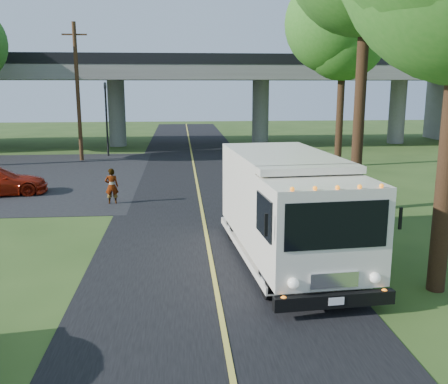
{
  "coord_description": "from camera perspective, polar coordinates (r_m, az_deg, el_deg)",
  "views": [
    {
      "loc": [
        -0.84,
        -10.24,
        5.06
      ],
      "look_at": [
        0.57,
        5.7,
        1.6
      ],
      "focal_mm": 40.0,
      "sensor_mm": 36.0,
      "label": 1
    }
  ],
  "objects": [
    {
      "name": "step_van",
      "position": [
        14.27,
        7.37,
        -1.58
      ],
      "size": [
        3.29,
        7.58,
        3.1
      ],
      "rotation": [
        0.0,
        0.0,
        0.08
      ],
      "color": "silver",
      "rests_on": "ground"
    },
    {
      "name": "overpass",
      "position": [
        42.25,
        -4.0,
        11.5
      ],
      "size": [
        54.0,
        10.0,
        7.3
      ],
      "color": "slate",
      "rests_on": "ground"
    },
    {
      "name": "road",
      "position": [
        20.88,
        -2.6,
        -1.8
      ],
      "size": [
        7.0,
        90.0,
        0.02
      ],
      "primitive_type": "cube",
      "color": "black",
      "rests_on": "ground"
    },
    {
      "name": "utility_pole",
      "position": [
        34.89,
        -16.37,
        10.96
      ],
      "size": [
        1.6,
        0.26,
        9.0
      ],
      "color": "#472D19",
      "rests_on": "ground"
    },
    {
      "name": "lane_line",
      "position": [
        20.87,
        -2.61,
        -1.75
      ],
      "size": [
        0.12,
        90.0,
        0.01
      ],
      "primitive_type": "cube",
      "color": "gold",
      "rests_on": "road"
    },
    {
      "name": "tree_right_far",
      "position": [
        31.87,
        14.01,
        17.7
      ],
      "size": [
        5.77,
        5.67,
        10.99
      ],
      "color": "#382314",
      "rests_on": "ground"
    },
    {
      "name": "ground",
      "position": [
        11.45,
        -0.34,
        -14.02
      ],
      "size": [
        120.0,
        120.0,
        0.0
      ],
      "primitive_type": "plane",
      "color": "#2C4619",
      "rests_on": "ground"
    },
    {
      "name": "pedestrian",
      "position": [
        21.96,
        -12.71,
        0.65
      ],
      "size": [
        0.58,
        0.39,
        1.55
      ],
      "primitive_type": "imported",
      "rotation": [
        0.0,
        0.0,
        3.18
      ],
      "color": "gray",
      "rests_on": "ground"
    },
    {
      "name": "traffic_signal",
      "position": [
        36.65,
        -13.31,
        8.98
      ],
      "size": [
        0.18,
        0.22,
        5.2
      ],
      "color": "black",
      "rests_on": "ground"
    }
  ]
}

